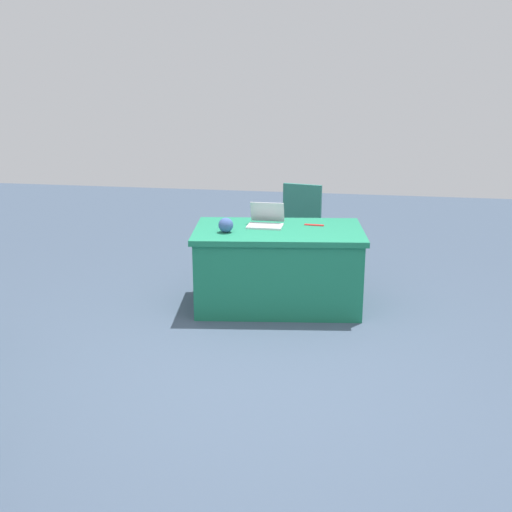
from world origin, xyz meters
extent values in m
plane|color=#3D4C60|center=(0.00, 0.00, 0.00)|extent=(14.40, 14.40, 0.00)
cube|color=#1E7A56|center=(0.08, -1.48, 0.70)|extent=(1.63, 1.12, 0.05)
cube|color=#1E7A56|center=(0.08, -1.48, 0.34)|extent=(1.57, 1.07, 0.68)
cylinder|color=#9E9993|center=(0.09, -2.98, 0.22)|extent=(0.03, 0.03, 0.44)
cylinder|color=#9E9993|center=(-0.29, -2.90, 0.22)|extent=(0.03, 0.03, 0.44)
cylinder|color=#9E9993|center=(0.16, -2.60, 0.22)|extent=(0.03, 0.03, 0.44)
cylinder|color=#9E9993|center=(-0.21, -2.53, 0.22)|extent=(0.03, 0.03, 0.44)
cube|color=#2D7066|center=(-0.06, -2.75, 0.47)|extent=(0.52, 0.52, 0.06)
cube|color=#2D7066|center=(-0.02, -2.56, 0.73)|extent=(0.42, 0.12, 0.45)
cube|color=silver|center=(0.22, -1.53, 0.74)|extent=(0.32, 0.22, 0.02)
cube|color=#B7B7BC|center=(0.22, -1.67, 0.84)|extent=(0.31, 0.08, 0.19)
sphere|color=#3F5999|center=(0.52, -1.27, 0.79)|extent=(0.13, 0.13, 0.13)
cube|color=red|center=(-0.22, -1.66, 0.73)|extent=(0.18, 0.05, 0.01)
camera|label=1|loc=(-0.67, 4.09, 2.10)|focal=44.85mm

